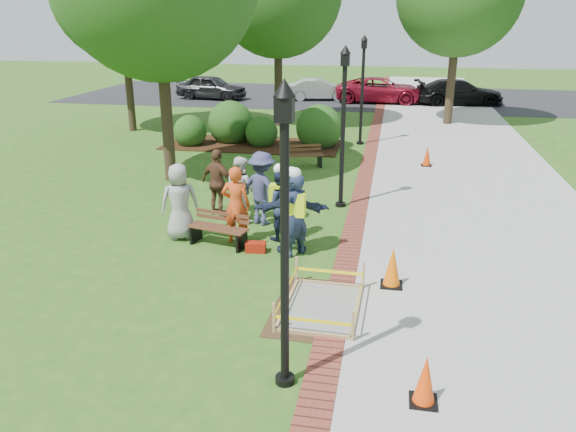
% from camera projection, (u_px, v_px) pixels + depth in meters
% --- Properties ---
extents(ground, '(100.00, 100.00, 0.00)m').
position_uv_depth(ground, '(252.00, 282.00, 11.03)').
color(ground, '#285116').
rests_on(ground, ground).
extents(sidewalk, '(6.00, 60.00, 0.02)m').
position_uv_depth(sidewalk, '(463.00, 167.00, 19.40)').
color(sidewalk, '#9E9E99').
rests_on(sidewalk, ground).
extents(brick_edging, '(0.50, 60.00, 0.03)m').
position_uv_depth(brick_edging, '(368.00, 162.00, 19.96)').
color(brick_edging, maroon).
rests_on(brick_edging, ground).
extents(mulch_bed, '(7.00, 3.00, 0.05)m').
position_uv_depth(mulch_bed, '(253.00, 145.00, 22.64)').
color(mulch_bed, '#381E0F').
rests_on(mulch_bed, ground).
extents(parking_lot, '(36.00, 12.00, 0.01)m').
position_uv_depth(parking_lot, '(355.00, 97.00, 35.99)').
color(parking_lot, black).
rests_on(parking_lot, ground).
extents(wet_concrete_pad, '(1.76, 2.34, 0.55)m').
position_uv_depth(wet_concrete_pad, '(322.00, 297.00, 9.96)').
color(wet_concrete_pad, '#47331E').
rests_on(wet_concrete_pad, ground).
extents(bench_near, '(1.45, 0.76, 0.75)m').
position_uv_depth(bench_near, '(218.00, 236.00, 12.72)').
color(bench_near, brown).
rests_on(bench_near, ground).
extents(bench_far, '(1.46, 0.92, 0.75)m').
position_uv_depth(bench_far, '(302.00, 160.00, 19.29)').
color(bench_far, '#572C1D').
rests_on(bench_far, ground).
extents(cone_front, '(0.38, 0.38, 0.74)m').
position_uv_depth(cone_front, '(425.00, 381.00, 7.47)').
color(cone_front, black).
rests_on(cone_front, ground).
extents(cone_back, '(0.42, 0.42, 0.82)m').
position_uv_depth(cone_back, '(392.00, 268.00, 10.74)').
color(cone_back, black).
rests_on(cone_back, ground).
extents(cone_far, '(0.36, 0.36, 0.70)m').
position_uv_depth(cone_far, '(427.00, 157.00, 19.38)').
color(cone_far, black).
rests_on(cone_far, ground).
extents(toolbox, '(0.47, 0.29, 0.22)m').
position_uv_depth(toolbox, '(256.00, 247.00, 12.42)').
color(toolbox, maroon).
rests_on(toolbox, ground).
extents(lamp_near, '(0.28, 0.28, 4.26)m').
position_uv_depth(lamp_near, '(285.00, 220.00, 7.19)').
color(lamp_near, black).
rests_on(lamp_near, ground).
extents(lamp_mid, '(0.28, 0.28, 4.26)m').
position_uv_depth(lamp_mid, '(343.00, 116.00, 14.59)').
color(lamp_mid, black).
rests_on(lamp_mid, ground).
extents(lamp_far, '(0.28, 0.28, 4.26)m').
position_uv_depth(lamp_far, '(363.00, 82.00, 21.99)').
color(lamp_far, black).
rests_on(lamp_far, ground).
extents(shrub_a, '(1.32, 1.32, 1.32)m').
position_uv_depth(shrub_a, '(191.00, 145.00, 22.60)').
color(shrub_a, '#184012').
rests_on(shrub_a, ground).
extents(shrub_b, '(1.83, 1.83, 1.83)m').
position_uv_depth(shrub_b, '(231.00, 142.00, 23.22)').
color(shrub_b, '#184012').
rests_on(shrub_b, ground).
extents(shrub_c, '(1.29, 1.29, 1.29)m').
position_uv_depth(shrub_c, '(262.00, 146.00, 22.50)').
color(shrub_c, '#184012').
rests_on(shrub_c, ground).
extents(shrub_d, '(1.82, 1.82, 1.82)m').
position_uv_depth(shrub_d, '(319.00, 147.00, 22.33)').
color(shrub_d, '#184012').
rests_on(shrub_d, ground).
extents(shrub_e, '(0.92, 0.92, 0.92)m').
position_uv_depth(shrub_e, '(262.00, 139.00, 23.77)').
color(shrub_e, '#184012').
rests_on(shrub_e, ground).
extents(casual_person_a, '(0.67, 0.57, 1.79)m').
position_uv_depth(casual_person_a, '(180.00, 202.00, 12.93)').
color(casual_person_a, gray).
rests_on(casual_person_a, ground).
extents(casual_person_b, '(0.60, 0.41, 1.80)m').
position_uv_depth(casual_person_b, '(236.00, 205.00, 12.69)').
color(casual_person_b, '#CE4418').
rests_on(casual_person_b, ground).
extents(casual_person_c, '(0.63, 0.58, 1.67)m').
position_uv_depth(casual_person_c, '(241.00, 189.00, 14.10)').
color(casual_person_c, white).
rests_on(casual_person_c, ground).
extents(casual_person_d, '(0.66, 0.55, 1.75)m').
position_uv_depth(casual_person_d, '(218.00, 183.00, 14.47)').
color(casual_person_d, brown).
rests_on(casual_person_d, ground).
extents(casual_person_e, '(0.69, 0.60, 1.84)m').
position_uv_depth(casual_person_e, '(262.00, 189.00, 13.83)').
color(casual_person_e, '#35375D').
rests_on(casual_person_e, ground).
extents(hivis_worker_a, '(0.63, 0.46, 1.94)m').
position_uv_depth(hivis_worker_a, '(292.00, 210.00, 12.17)').
color(hivis_worker_a, '#16243B').
rests_on(hivis_worker_a, ground).
extents(hivis_worker_b, '(0.65, 0.69, 1.98)m').
position_uv_depth(hivis_worker_b, '(295.00, 213.00, 11.96)').
color(hivis_worker_b, '#1C244A').
rests_on(hivis_worker_b, ground).
extents(hivis_worker_c, '(0.62, 0.50, 1.82)m').
position_uv_depth(hivis_worker_c, '(279.00, 202.00, 12.87)').
color(hivis_worker_c, '#17183C').
rests_on(hivis_worker_c, ground).
extents(parked_car_a, '(2.74, 5.16, 1.61)m').
position_uv_depth(parked_car_a, '(212.00, 99.00, 35.03)').
color(parked_car_a, '#232325').
rests_on(parked_car_a, ground).
extents(parked_car_b, '(2.68, 4.55, 1.39)m').
position_uv_depth(parked_car_b, '(319.00, 100.00, 34.64)').
color(parked_car_b, '#ACADB2').
rests_on(parked_car_b, ground).
extents(parked_car_c, '(2.18, 4.93, 1.60)m').
position_uv_depth(parked_car_c, '(380.00, 102.00, 33.68)').
color(parked_car_c, maroon).
rests_on(parked_car_c, ground).
extents(parked_car_d, '(2.85, 5.13, 1.58)m').
position_uv_depth(parked_car_d, '(458.00, 105.00, 32.84)').
color(parked_car_d, black).
rests_on(parked_car_d, ground).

